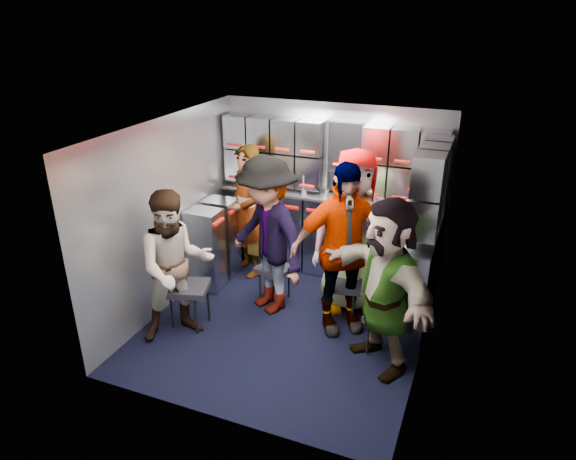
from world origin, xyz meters
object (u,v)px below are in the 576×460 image
at_px(jump_seat_mid_right, 344,286).
at_px(attendant_arc_d, 341,249).
at_px(attendant_arc_b, 267,236).
at_px(attendant_standing, 247,212).
at_px(jump_seat_near_right, 386,318).
at_px(attendant_arc_e, 385,285).
at_px(jump_seat_mid_left, 274,271).
at_px(attendant_arc_c, 353,232).
at_px(attendant_arc_a, 176,266).
at_px(jump_seat_near_left, 189,290).
at_px(jump_seat_center, 355,270).

relative_size(jump_seat_mid_right, attendant_arc_d, 0.24).
bearing_deg(attendant_arc_b, attendant_standing, 161.15).
height_order(jump_seat_near_right, attendant_arc_e, attendant_arc_e).
relative_size(jump_seat_mid_left, attendant_arc_c, 0.24).
bearing_deg(attendant_arc_e, attendant_arc_a, -128.88).
bearing_deg(jump_seat_mid_right, attendant_arc_c, 90.40).
relative_size(jump_seat_near_left, jump_seat_near_right, 1.14).
bearing_deg(jump_seat_mid_right, attendant_arc_e, -48.68).
relative_size(jump_seat_near_left, attendant_standing, 0.30).
relative_size(jump_seat_mid_right, attendant_arc_c, 0.24).
relative_size(jump_seat_near_right, attendant_arc_b, 0.25).
height_order(attendant_arc_a, attendant_arc_b, attendant_arc_b).
bearing_deg(jump_seat_center, attendant_arc_e, -63.30).
bearing_deg(attendant_arc_d, jump_seat_mid_left, 128.79).
height_order(jump_seat_near_left, attendant_arc_b, attendant_arc_b).
height_order(jump_seat_mid_left, attendant_arc_e, attendant_arc_e).
bearing_deg(jump_seat_near_right, jump_seat_center, 121.16).
height_order(jump_seat_mid_left, jump_seat_near_right, jump_seat_near_right).
bearing_deg(jump_seat_mid_right, attendant_standing, 158.06).
bearing_deg(jump_seat_center, jump_seat_near_left, -140.89).
relative_size(attendant_arc_b, attendant_arc_d, 0.97).
bearing_deg(attendant_arc_a, attendant_arc_b, 9.05).
xyz_separation_m(jump_seat_center, attendant_arc_d, (0.00, -0.64, 0.55)).
height_order(jump_seat_mid_left, attendant_arc_c, attendant_arc_c).
xyz_separation_m(jump_seat_mid_right, attendant_arc_b, (-0.84, -0.12, 0.49)).
xyz_separation_m(jump_seat_mid_right, attendant_arc_d, (-0.00, -0.18, 0.52)).
xyz_separation_m(jump_seat_near_left, attendant_arc_a, (-0.00, -0.18, 0.37)).
height_order(attendant_arc_d, attendant_arc_e, attendant_arc_d).
bearing_deg(jump_seat_mid_left, attendant_arc_a, -122.85).
distance_m(attendant_arc_a, attendant_arc_e, 2.03).
xyz_separation_m(attendant_arc_a, attendant_arc_c, (1.47, 1.19, 0.12)).
height_order(jump_seat_mid_right, attendant_arc_b, attendant_arc_b).
bearing_deg(jump_seat_mid_left, attendant_standing, 138.61).
relative_size(jump_seat_mid_left, jump_seat_near_right, 1.01).
xyz_separation_m(jump_seat_mid_left, jump_seat_near_right, (1.37, -0.49, 0.01)).
distance_m(jump_seat_near_right, attendant_arc_e, 0.49).
bearing_deg(attendant_arc_e, attendant_arc_c, 163.71).
distance_m(jump_seat_center, attendant_arc_d, 0.85).
bearing_deg(jump_seat_near_right, attendant_arc_e, -90.00).
bearing_deg(attendant_arc_b, jump_seat_mid_right, 39.11).
relative_size(attendant_standing, attendant_arc_d, 0.91).
height_order(attendant_arc_b, attendant_arc_e, attendant_arc_b).
relative_size(jump_seat_mid_right, jump_seat_near_right, 1.01).
height_order(jump_seat_near_right, attendant_arc_c, attendant_arc_c).
height_order(attendant_arc_a, attendant_arc_c, attendant_arc_c).
bearing_deg(jump_seat_near_left, attendant_arc_c, 34.62).
bearing_deg(attendant_arc_d, attendant_standing, 117.10).
height_order(jump_seat_center, attendant_arc_c, attendant_arc_c).
distance_m(jump_seat_center, attendant_arc_a, 2.05).
height_order(jump_seat_mid_left, jump_seat_mid_right, jump_seat_mid_right).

